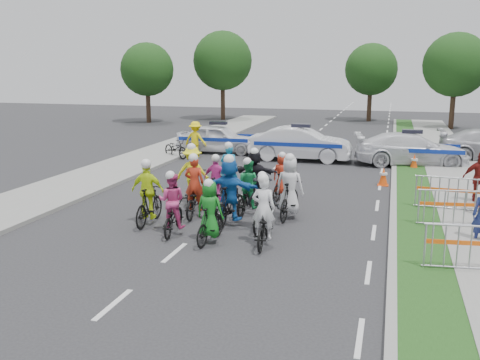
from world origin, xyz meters
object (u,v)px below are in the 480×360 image
(rider_9, at_px, (217,186))
(police_car_1, at_px, (301,144))
(rider_5, at_px, (230,196))
(cone_1, at_px, (414,162))
(barrier_2, at_px, (448,195))
(tree_3, at_px, (223,61))
(rider_8, at_px, (248,192))
(rider_12, at_px, (229,179))
(cone_0, at_px, (383,177))
(police_car_0, at_px, (218,139))
(rider_6, at_px, (195,195))
(parked_bike, at_px, (176,148))
(rider_7, at_px, (290,193))
(marshal_hiviz, at_px, (196,139))
(rider_3, at_px, (149,199))
(rider_2, at_px, (172,210))
(tree_0, at_px, (147,70))
(rider_4, at_px, (263,207))
(barrier_0, at_px, (470,250))
(tree_4, at_px, (371,69))
(rider_11, at_px, (255,179))
(rider_1, at_px, (210,218))
(spectator_2, at_px, (480,179))
(rider_10, at_px, (193,180))
(police_car_2, at_px, (411,149))
(barrier_1, at_px, (454,210))
(tree_1, at_px, (456,65))

(rider_9, bearing_deg, police_car_1, -92.74)
(rider_5, bearing_deg, cone_1, -109.02)
(barrier_2, height_order, tree_3, tree_3)
(rider_8, relative_size, rider_12, 0.92)
(cone_0, bearing_deg, police_car_0, 145.78)
(rider_6, relative_size, parked_bike, 1.07)
(rider_7, xyz_separation_m, police_car_1, (-1.38, 10.08, 0.03))
(rider_6, relative_size, rider_8, 1.10)
(rider_5, relative_size, rider_7, 1.04)
(marshal_hiviz, xyz_separation_m, tree_3, (-4.55, 18.68, 4.00))
(rider_3, height_order, rider_8, rider_3)
(rider_2, distance_m, tree_0, 29.95)
(rider_4, height_order, police_car_0, rider_4)
(police_car_1, distance_m, cone_0, 6.14)
(barrier_0, bearing_deg, rider_3, 169.48)
(tree_4, bearing_deg, marshal_hiviz, -109.81)
(rider_11, height_order, parked_bike, rider_11)
(barrier_2, relative_size, cone_0, 2.86)
(rider_5, distance_m, marshal_hiviz, 11.83)
(rider_5, bearing_deg, rider_9, -53.23)
(rider_1, xyz_separation_m, spectator_2, (7.14, 5.94, 0.23))
(rider_5, distance_m, rider_6, 1.45)
(rider_10, height_order, police_car_1, rider_10)
(police_car_1, relative_size, parked_bike, 2.66)
(police_car_1, distance_m, barrier_0, 14.62)
(rider_1, height_order, parked_bike, rider_1)
(marshal_hiviz, bearing_deg, police_car_0, -104.34)
(rider_8, relative_size, cone_0, 2.53)
(rider_5, height_order, police_car_1, rider_5)
(barrier_0, bearing_deg, police_car_1, 114.11)
(rider_1, bearing_deg, rider_10, -57.45)
(rider_3, relative_size, tree_4, 0.31)
(rider_9, relative_size, police_car_1, 0.35)
(rider_12, xyz_separation_m, cone_1, (6.33, 6.93, -0.30))
(police_car_2, bearing_deg, tree_3, 30.16)
(rider_3, distance_m, police_car_1, 12.03)
(rider_8, relative_size, barrier_1, 0.89)
(rider_7, xyz_separation_m, parked_bike, (-7.43, 9.08, -0.29))
(tree_1, bearing_deg, rider_11, -108.72)
(rider_3, distance_m, barrier_2, 9.12)
(cone_1, relative_size, tree_1, 0.10)
(police_car_2, xyz_separation_m, barrier_0, (0.89, -13.44, -0.18))
(rider_7, bearing_deg, police_car_1, -77.08)
(tree_0, bearing_deg, barrier_2, -47.08)
(cone_0, bearing_deg, rider_10, -143.22)
(rider_3, relative_size, parked_bike, 1.06)
(barrier_1, bearing_deg, police_car_0, 133.55)
(barrier_1, bearing_deg, marshal_hiviz, 139.88)
(rider_12, height_order, spectator_2, rider_12)
(rider_7, bearing_deg, rider_10, -10.18)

